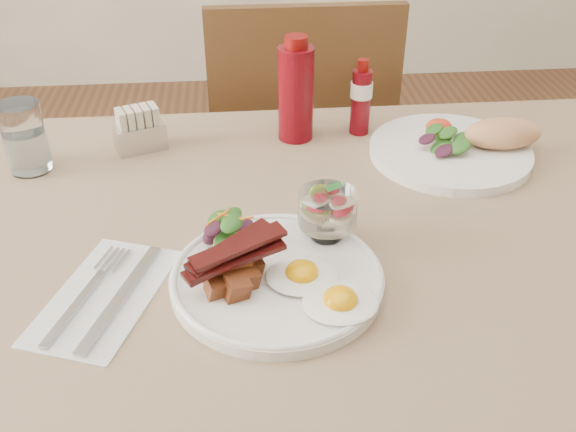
# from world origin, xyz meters

# --- Properties ---
(table) EXTENTS (1.33, 0.88, 0.75)m
(table) POSITION_xyz_m (0.00, 0.00, 0.66)
(table) COLOR #53351A
(table) RESTS_ON ground
(chair_far) EXTENTS (0.42, 0.42, 0.93)m
(chair_far) POSITION_xyz_m (0.00, 0.66, 0.52)
(chair_far) COLOR #53351A
(chair_far) RESTS_ON ground
(main_plate) EXTENTS (0.28, 0.28, 0.02)m
(main_plate) POSITION_xyz_m (-0.11, -0.11, 0.76)
(main_plate) COLOR white
(main_plate) RESTS_ON table
(fried_eggs) EXTENTS (0.16, 0.16, 0.03)m
(fried_eggs) POSITION_xyz_m (-0.06, -0.15, 0.78)
(fried_eggs) COLOR white
(fried_eggs) RESTS_ON main_plate
(bacon_potato_pile) EXTENTS (0.14, 0.10, 0.06)m
(bacon_potato_pile) POSITION_xyz_m (-0.16, -0.12, 0.80)
(bacon_potato_pile) COLOR brown
(bacon_potato_pile) RESTS_ON main_plate
(side_salad) EXTENTS (0.09, 0.08, 0.04)m
(side_salad) POSITION_xyz_m (-0.17, -0.03, 0.79)
(side_salad) COLOR #1F4612
(side_salad) RESTS_ON main_plate
(fruit_cup) EXTENTS (0.08, 0.08, 0.08)m
(fruit_cup) POSITION_xyz_m (-0.03, -0.03, 0.81)
(fruit_cup) COLOR white
(fruit_cup) RESTS_ON main_plate
(second_plate) EXTENTS (0.31, 0.28, 0.07)m
(second_plate) POSITION_xyz_m (0.24, 0.22, 0.77)
(second_plate) COLOR white
(second_plate) RESTS_ON table
(ketchup_bottle) EXTENTS (0.09, 0.09, 0.19)m
(ketchup_bottle) POSITION_xyz_m (-0.04, 0.32, 0.84)
(ketchup_bottle) COLOR #63050E
(ketchup_bottle) RESTS_ON table
(hot_sauce_bottle) EXTENTS (0.05, 0.05, 0.14)m
(hot_sauce_bottle) POSITION_xyz_m (0.08, 0.33, 0.82)
(hot_sauce_bottle) COLOR #63050E
(hot_sauce_bottle) RESTS_ON table
(sugar_caddy) EXTENTS (0.10, 0.08, 0.08)m
(sugar_caddy) POSITION_xyz_m (-0.33, 0.29, 0.79)
(sugar_caddy) COLOR #BABABF
(sugar_caddy) RESTS_ON table
(water_glass) EXTENTS (0.07, 0.07, 0.12)m
(water_glass) POSITION_xyz_m (-0.50, 0.24, 0.80)
(water_glass) COLOR white
(water_glass) RESTS_ON table
(napkin_cutlery) EXTENTS (0.19, 0.25, 0.01)m
(napkin_cutlery) POSITION_xyz_m (-0.33, -0.11, 0.75)
(napkin_cutlery) COLOR silver
(napkin_cutlery) RESTS_ON table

